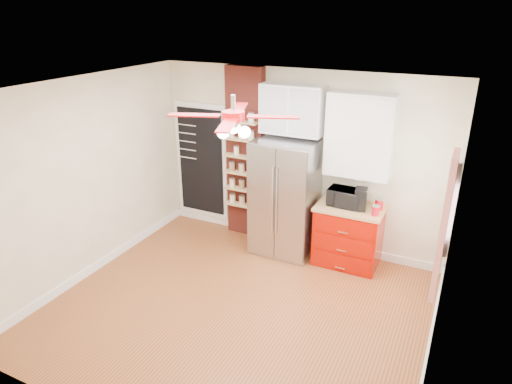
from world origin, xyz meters
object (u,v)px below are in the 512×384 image
at_px(fridge, 285,198).
at_px(pantry_jar_oats, 236,151).
at_px(ceiling_fan, 233,117).
at_px(coffee_maker, 361,199).
at_px(canister_left, 375,211).
at_px(red_cabinet, 348,235).
at_px(toaster_oven, 345,197).

relative_size(fridge, pantry_jar_oats, 13.78).
xyz_separation_m(ceiling_fan, pantry_jar_oats, (-0.94, 1.79, -0.99)).
bearing_deg(coffee_maker, fridge, 172.14).
height_order(fridge, canister_left, fridge).
height_order(canister_left, pantry_jar_oats, pantry_jar_oats).
bearing_deg(red_cabinet, pantry_jar_oats, 176.64).
bearing_deg(pantry_jar_oats, coffee_maker, -4.22).
bearing_deg(fridge, ceiling_fan, -88.24).
relative_size(ceiling_fan, canister_left, 10.89).
bearing_deg(canister_left, coffee_maker, 155.17).
xyz_separation_m(fridge, toaster_oven, (0.88, 0.04, 0.15)).
bearing_deg(canister_left, red_cabinet, 158.60).
relative_size(coffee_maker, pantry_jar_oats, 2.41).
relative_size(coffee_maker, canister_left, 2.38).
bearing_deg(coffee_maker, red_cabinet, 156.19).
distance_m(toaster_oven, canister_left, 0.49).
bearing_deg(fridge, coffee_maker, 0.61).
height_order(red_cabinet, coffee_maker, coffee_maker).
distance_m(red_cabinet, coffee_maker, 0.62).
bearing_deg(ceiling_fan, canister_left, 49.96).
bearing_deg(pantry_jar_oats, canister_left, -6.50).
bearing_deg(red_cabinet, canister_left, -21.40).
height_order(red_cabinet, canister_left, canister_left).
height_order(fridge, coffee_maker, fridge).
xyz_separation_m(coffee_maker, canister_left, (0.23, -0.11, -0.09)).
bearing_deg(red_cabinet, toaster_oven, -175.98).
bearing_deg(coffee_maker, canister_left, -33.30).
xyz_separation_m(toaster_oven, pantry_jar_oats, (-1.77, 0.12, 0.41)).
distance_m(toaster_oven, coffee_maker, 0.24).
bearing_deg(fridge, canister_left, -4.06).
bearing_deg(fridge, pantry_jar_oats, 169.86).
distance_m(red_cabinet, canister_left, 0.65).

